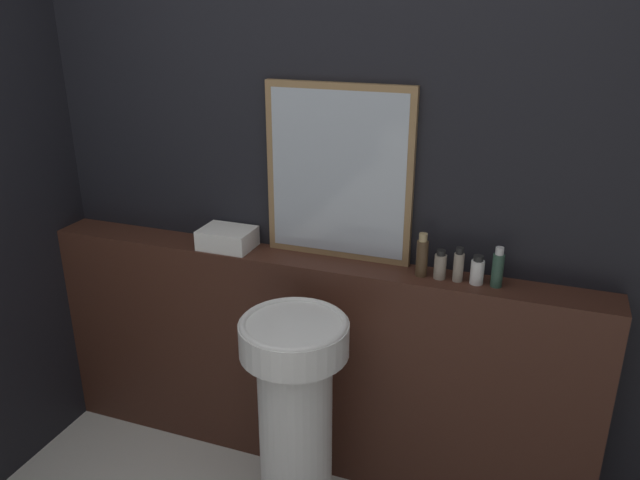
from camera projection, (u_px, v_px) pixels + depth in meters
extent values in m
cube|color=black|center=(318.00, 180.00, 2.46)|extent=(8.00, 0.06, 2.50)
cube|color=#422319|center=(309.00, 363.00, 2.64)|extent=(2.32, 0.18, 0.96)
cylinder|color=white|center=(296.00, 439.00, 2.34)|extent=(0.27, 0.27, 0.75)
cylinder|color=white|center=(294.00, 338.00, 2.18)|extent=(0.39, 0.39, 0.12)
torus|color=white|center=(294.00, 323.00, 2.16)|extent=(0.38, 0.38, 0.02)
cube|color=#937047|center=(339.00, 173.00, 2.37)|extent=(0.58, 0.03, 0.68)
cube|color=#B2BCC6|center=(338.00, 174.00, 2.36)|extent=(0.53, 0.02, 0.63)
cube|color=white|center=(227.00, 238.00, 2.56)|extent=(0.22, 0.16, 0.08)
cylinder|color=#4C3823|center=(422.00, 258.00, 2.29)|extent=(0.04, 0.04, 0.14)
cylinder|color=tan|center=(423.00, 237.00, 2.26)|extent=(0.03, 0.03, 0.03)
cylinder|color=gray|center=(440.00, 267.00, 2.28)|extent=(0.04, 0.04, 0.09)
cylinder|color=black|center=(441.00, 253.00, 2.26)|extent=(0.03, 0.03, 0.02)
cylinder|color=gray|center=(458.00, 267.00, 2.26)|extent=(0.04, 0.04, 0.11)
cylinder|color=black|center=(460.00, 251.00, 2.23)|extent=(0.03, 0.03, 0.02)
cylinder|color=white|center=(477.00, 272.00, 2.24)|extent=(0.05, 0.05, 0.09)
cylinder|color=black|center=(478.00, 258.00, 2.22)|extent=(0.04, 0.04, 0.02)
cylinder|color=#2D4C3D|center=(497.00, 271.00, 2.21)|extent=(0.04, 0.04, 0.12)
cylinder|color=silver|center=(500.00, 251.00, 2.18)|extent=(0.03, 0.03, 0.03)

